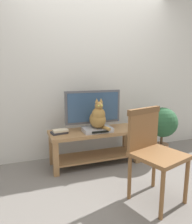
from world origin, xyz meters
TOP-DOWN VIEW (x-y plane):
  - ground_plane at (0.00, 0.00)m, footprint 12.00×12.00m
  - back_wall at (0.00, 0.95)m, footprint 7.00×0.12m
  - tv_stand at (-0.07, 0.49)m, footprint 1.28×0.47m
  - tv at (-0.07, 0.56)m, footprint 0.81×0.20m
  - media_box at (-0.06, 0.40)m, footprint 0.40×0.23m
  - cat at (-0.06, 0.39)m, footprint 0.22×0.36m
  - wooden_chair at (0.20, -0.50)m, footprint 0.57×0.57m
  - book_stack at (-0.57, 0.50)m, footprint 0.24×0.17m
  - potted_plant at (0.95, 0.32)m, footprint 0.45×0.45m

SIDE VIEW (x-z plane):
  - ground_plane at x=0.00m, z-range 0.00..0.00m
  - tv_stand at x=-0.07m, z-range 0.09..0.59m
  - potted_plant at x=0.95m, z-range 0.12..0.91m
  - book_stack at x=-0.57m, z-range 0.50..0.55m
  - media_box at x=-0.06m, z-range 0.50..0.56m
  - wooden_chair at x=0.20m, z-range 0.09..1.04m
  - cat at x=-0.06m, z-range 0.50..0.92m
  - tv at x=-0.07m, z-range 0.52..1.08m
  - back_wall at x=0.00m, z-range 0.00..2.80m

